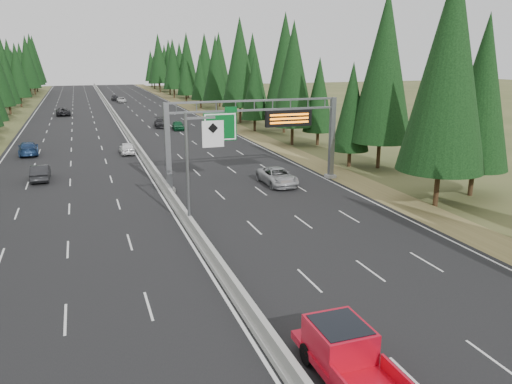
% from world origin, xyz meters
% --- Properties ---
extents(road, '(32.00, 260.00, 0.08)m').
position_xyz_m(road, '(0.00, 80.00, 0.04)').
color(road, black).
rests_on(road, ground).
extents(shoulder_right, '(3.60, 260.00, 0.06)m').
position_xyz_m(shoulder_right, '(17.80, 80.00, 0.03)').
color(shoulder_right, olive).
rests_on(shoulder_right, ground).
extents(shoulder_left, '(3.60, 260.00, 0.06)m').
position_xyz_m(shoulder_left, '(-17.80, 80.00, 0.03)').
color(shoulder_left, '#3F4A22').
rests_on(shoulder_left, ground).
extents(median_barrier, '(0.70, 260.00, 0.85)m').
position_xyz_m(median_barrier, '(0.00, 80.00, 0.41)').
color(median_barrier, gray).
rests_on(median_barrier, road).
extents(sign_gantry, '(16.75, 0.98, 7.80)m').
position_xyz_m(sign_gantry, '(8.92, 34.88, 5.27)').
color(sign_gantry, slate).
rests_on(sign_gantry, road).
extents(hov_sign_pole, '(2.80, 0.50, 8.00)m').
position_xyz_m(hov_sign_pole, '(0.58, 24.97, 4.72)').
color(hov_sign_pole, slate).
rests_on(hov_sign_pole, road).
extents(tree_row_right, '(12.16, 241.07, 18.80)m').
position_xyz_m(tree_row_right, '(21.94, 70.13, 9.54)').
color(tree_row_right, black).
rests_on(tree_row_right, ground).
extents(silver_minivan, '(2.59, 5.56, 1.54)m').
position_xyz_m(silver_minivan, '(10.26, 34.17, 0.85)').
color(silver_minivan, '#A5A6A9').
rests_on(silver_minivan, road).
extents(red_pickup, '(2.16, 6.04, 1.97)m').
position_xyz_m(red_pickup, '(1.89, 6.49, 1.17)').
color(red_pickup, black).
rests_on(red_pickup, road).
extents(car_ahead_green, '(2.08, 4.38, 1.45)m').
position_xyz_m(car_ahead_green, '(8.26, 72.58, 0.80)').
color(car_ahead_green, '#114E2A').
rests_on(car_ahead_green, road).
extents(car_ahead_dkred, '(1.91, 4.55, 1.46)m').
position_xyz_m(car_ahead_dkred, '(14.50, 66.38, 0.81)').
color(car_ahead_dkred, '#5A130C').
rests_on(car_ahead_dkred, road).
extents(car_ahead_dkgrey, '(2.50, 5.24, 1.47)m').
position_xyz_m(car_ahead_dkgrey, '(6.16, 76.71, 0.82)').
color(car_ahead_dkgrey, black).
rests_on(car_ahead_dkgrey, road).
extents(car_ahead_white, '(2.18, 4.66, 1.29)m').
position_xyz_m(car_ahead_white, '(3.80, 125.71, 0.73)').
color(car_ahead_white, silver).
rests_on(car_ahead_white, road).
extents(car_ahead_far, '(1.93, 4.45, 1.49)m').
position_xyz_m(car_ahead_far, '(2.65, 132.03, 0.83)').
color(car_ahead_far, black).
rests_on(car_ahead_far, road).
extents(car_onc_near, '(1.62, 4.63, 1.52)m').
position_xyz_m(car_onc_near, '(-10.64, 43.30, 0.84)').
color(car_onc_near, black).
rests_on(car_onc_near, road).
extents(car_onc_blue, '(2.64, 5.62, 1.59)m').
position_xyz_m(car_onc_blue, '(-12.81, 57.57, 0.87)').
color(car_onc_blue, navy).
rests_on(car_onc_blue, road).
extents(car_onc_white, '(1.75, 4.21, 1.43)m').
position_xyz_m(car_onc_white, '(-1.50, 54.28, 0.79)').
color(car_onc_white, white).
rests_on(car_onc_white, road).
extents(car_onc_far, '(2.90, 5.84, 1.59)m').
position_xyz_m(car_onc_far, '(-9.71, 100.08, 0.88)').
color(car_onc_far, '#232325').
rests_on(car_onc_far, road).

